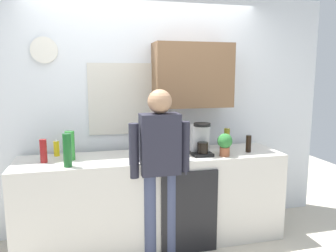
% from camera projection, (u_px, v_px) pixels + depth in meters
% --- Properties ---
extents(kitchen_counter, '(2.67, 0.64, 0.92)m').
position_uv_depth(kitchen_counter, '(154.00, 199.00, 3.38)').
color(kitchen_counter, beige).
rests_on(kitchen_counter, ground_plane).
extents(dishwasher_panel, '(0.56, 0.02, 0.83)m').
position_uv_depth(dishwasher_panel, '(190.00, 213.00, 3.14)').
color(dishwasher_panel, black).
rests_on(dishwasher_panel, ground_plane).
extents(back_wall_assembly, '(4.27, 0.42, 2.60)m').
position_uv_depth(back_wall_assembly, '(151.00, 108.00, 3.63)').
color(back_wall_assembly, silver).
rests_on(back_wall_assembly, ground_plane).
extents(coffee_maker, '(0.20, 0.20, 0.33)m').
position_uv_depth(coffee_maker, '(201.00, 141.00, 3.32)').
color(coffee_maker, black).
rests_on(coffee_maker, kitchen_counter).
extents(bottle_dark_sauce, '(0.06, 0.06, 0.18)m').
position_uv_depth(bottle_dark_sauce, '(248.00, 144.00, 3.44)').
color(bottle_dark_sauce, black).
rests_on(bottle_dark_sauce, kitchen_counter).
extents(bottle_green_wine, '(0.07, 0.07, 0.30)m').
position_uv_depth(bottle_green_wine, '(67.00, 150.00, 2.88)').
color(bottle_green_wine, '#195923').
rests_on(bottle_green_wine, kitchen_counter).
extents(bottle_olive_oil, '(0.06, 0.06, 0.25)m').
position_uv_depth(bottle_olive_oil, '(227.00, 140.00, 3.45)').
color(bottle_olive_oil, olive).
rests_on(bottle_olive_oil, kitchen_counter).
extents(bottle_clear_soda, '(0.09, 0.09, 0.28)m').
position_uv_depth(bottle_clear_soda, '(70.00, 146.00, 3.12)').
color(bottle_clear_soda, '#2D8C33').
rests_on(bottle_clear_soda, kitchen_counter).
extents(bottle_amber_beer, '(0.06, 0.06, 0.23)m').
position_uv_depth(bottle_amber_beer, '(146.00, 142.00, 3.41)').
color(bottle_amber_beer, brown).
rests_on(bottle_amber_beer, kitchen_counter).
extents(bottle_red_vinegar, '(0.06, 0.06, 0.22)m').
position_uv_depth(bottle_red_vinegar, '(43.00, 151.00, 3.03)').
color(bottle_red_vinegar, maroon).
rests_on(bottle_red_vinegar, kitchen_counter).
extents(cup_blue_mug, '(0.08, 0.08, 0.10)m').
position_uv_depth(cup_blue_mug, '(174.00, 150.00, 3.33)').
color(cup_blue_mug, '#3351B2').
rests_on(cup_blue_mug, kitchen_counter).
extents(potted_plant, '(0.15, 0.15, 0.23)m').
position_uv_depth(potted_plant, '(225.00, 143.00, 3.26)').
color(potted_plant, '#9E5638').
rests_on(potted_plant, kitchen_counter).
extents(dish_soap, '(0.06, 0.06, 0.18)m').
position_uv_depth(dish_soap, '(57.00, 148.00, 3.28)').
color(dish_soap, yellow).
rests_on(dish_soap, kitchen_counter).
extents(person_at_sink, '(0.57, 0.22, 1.60)m').
position_uv_depth(person_at_sink, '(160.00, 160.00, 3.01)').
color(person_at_sink, '#3F4766').
rests_on(person_at_sink, ground_plane).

